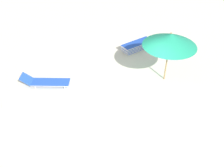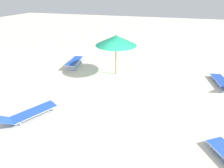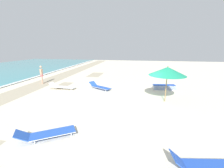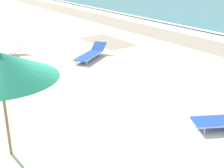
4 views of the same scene
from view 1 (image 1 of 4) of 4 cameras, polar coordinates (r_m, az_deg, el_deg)
The scene contains 4 objects.
ground_plane at distance 10.63m, azimuth 5.89°, elevation -3.75°, with size 60.00×60.00×0.16m.
beach_umbrella at distance 10.84m, azimuth 13.15°, elevation 9.78°, with size 2.32×2.32×2.36m.
lounger_stack at distance 13.94m, azimuth 5.88°, elevation 8.71°, with size 0.85×1.97×0.41m.
sun_lounger_beside_umbrella at distance 11.52m, azimuth -14.99°, elevation 0.58°, with size 1.56×2.14×0.53m.
Camera 1 is at (-6.47, 4.69, 6.94)m, focal length 40.00 mm.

